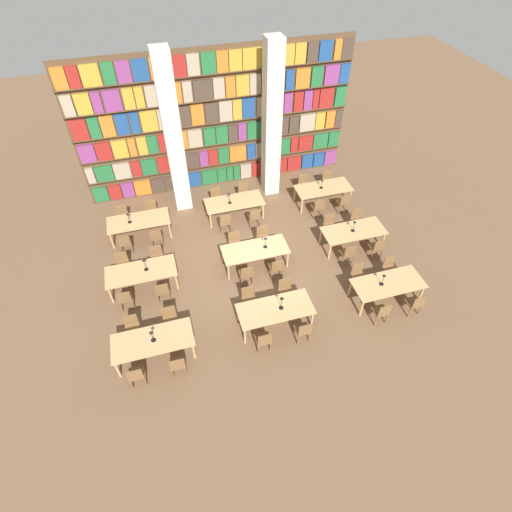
% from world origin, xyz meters
% --- Properties ---
extents(ground_plane, '(40.00, 40.00, 0.00)m').
position_xyz_m(ground_plane, '(0.00, 0.00, 0.00)').
color(ground_plane, brown).
extents(bookshelf_bank, '(10.74, 0.35, 5.50)m').
position_xyz_m(bookshelf_bank, '(0.02, 5.19, 2.71)').
color(bookshelf_bank, brown).
rests_on(bookshelf_bank, ground_plane).
extents(pillar_left, '(0.61, 0.61, 6.00)m').
position_xyz_m(pillar_left, '(-1.83, 3.99, 3.00)').
color(pillar_left, beige).
rests_on(pillar_left, ground_plane).
extents(pillar_center, '(0.61, 0.61, 6.00)m').
position_xyz_m(pillar_center, '(1.83, 3.99, 3.00)').
color(pillar_center, beige).
rests_on(pillar_center, ground_plane).
extents(reading_table_0, '(2.22, 0.98, 0.74)m').
position_xyz_m(reading_table_0, '(-3.64, -2.64, 0.67)').
color(reading_table_0, tan).
rests_on(reading_table_0, ground_plane).
extents(chair_0, '(0.42, 0.40, 0.88)m').
position_xyz_m(chair_0, '(-4.18, -3.42, 0.48)').
color(chair_0, brown).
rests_on(chair_0, ground_plane).
extents(chair_1, '(0.42, 0.40, 0.88)m').
position_xyz_m(chair_1, '(-4.18, -1.87, 0.48)').
color(chair_1, brown).
rests_on(chair_1, ground_plane).
extents(chair_2, '(0.42, 0.40, 0.88)m').
position_xyz_m(chair_2, '(-3.09, -3.42, 0.48)').
color(chair_2, brown).
rests_on(chair_2, ground_plane).
extents(chair_3, '(0.42, 0.40, 0.88)m').
position_xyz_m(chair_3, '(-3.09, -1.87, 0.48)').
color(chair_3, brown).
rests_on(chair_3, ground_plane).
extents(desk_lamp_0, '(0.14, 0.14, 0.43)m').
position_xyz_m(desk_lamp_0, '(-3.60, -2.66, 1.02)').
color(desk_lamp_0, black).
rests_on(desk_lamp_0, reading_table_0).
extents(reading_table_1, '(2.22, 0.98, 0.74)m').
position_xyz_m(reading_table_1, '(-0.07, -2.56, 0.67)').
color(reading_table_1, tan).
rests_on(reading_table_1, ground_plane).
extents(chair_4, '(0.42, 0.40, 0.88)m').
position_xyz_m(chair_4, '(-0.66, -3.33, 0.48)').
color(chair_4, brown).
rests_on(chair_4, ground_plane).
extents(chair_5, '(0.42, 0.40, 0.88)m').
position_xyz_m(chair_5, '(-0.66, -1.78, 0.48)').
color(chair_5, brown).
rests_on(chair_5, ground_plane).
extents(chair_6, '(0.42, 0.40, 0.88)m').
position_xyz_m(chair_6, '(0.53, -3.33, 0.48)').
color(chair_6, brown).
rests_on(chair_6, ground_plane).
extents(chair_7, '(0.42, 0.40, 0.88)m').
position_xyz_m(chair_7, '(0.53, -1.78, 0.48)').
color(chair_7, brown).
rests_on(chair_7, ground_plane).
extents(desk_lamp_1, '(0.14, 0.14, 0.50)m').
position_xyz_m(desk_lamp_1, '(0.10, -2.59, 1.08)').
color(desk_lamp_1, black).
rests_on(desk_lamp_1, reading_table_1).
extents(reading_table_2, '(2.22, 0.98, 0.74)m').
position_xyz_m(reading_table_2, '(3.60, -2.59, 0.67)').
color(reading_table_2, tan).
rests_on(reading_table_2, ground_plane).
extents(chair_8, '(0.42, 0.40, 0.88)m').
position_xyz_m(chair_8, '(3.00, -3.36, 0.48)').
color(chair_8, brown).
rests_on(chair_8, ground_plane).
extents(chair_9, '(0.42, 0.40, 0.88)m').
position_xyz_m(chair_9, '(3.00, -1.81, 0.48)').
color(chair_9, brown).
rests_on(chair_9, ground_plane).
extents(chair_10, '(0.42, 0.40, 0.88)m').
position_xyz_m(chair_10, '(4.14, -3.36, 0.48)').
color(chair_10, brown).
rests_on(chair_10, ground_plane).
extents(chair_11, '(0.42, 0.40, 0.88)m').
position_xyz_m(chair_11, '(4.14, -1.81, 0.48)').
color(chair_11, brown).
rests_on(chair_11, ground_plane).
extents(desk_lamp_2, '(0.14, 0.14, 0.45)m').
position_xyz_m(desk_lamp_2, '(3.36, -2.57, 1.04)').
color(desk_lamp_2, black).
rests_on(desk_lamp_2, reading_table_2).
extents(reading_table_3, '(2.22, 0.98, 0.74)m').
position_xyz_m(reading_table_3, '(-3.74, 0.04, 0.67)').
color(reading_table_3, tan).
rests_on(reading_table_3, ground_plane).
extents(chair_12, '(0.42, 0.40, 0.88)m').
position_xyz_m(chair_12, '(-4.32, -0.73, 0.48)').
color(chair_12, brown).
rests_on(chair_12, ground_plane).
extents(chair_13, '(0.42, 0.40, 0.88)m').
position_xyz_m(chair_13, '(-4.32, 0.82, 0.48)').
color(chair_13, brown).
rests_on(chair_13, ground_plane).
extents(chair_14, '(0.42, 0.40, 0.88)m').
position_xyz_m(chair_14, '(-3.18, -0.73, 0.48)').
color(chair_14, brown).
rests_on(chair_14, ground_plane).
extents(chair_15, '(0.42, 0.40, 0.88)m').
position_xyz_m(chair_15, '(-3.18, 0.82, 0.48)').
color(chair_15, brown).
rests_on(chair_15, ground_plane).
extents(desk_lamp_3, '(0.14, 0.14, 0.48)m').
position_xyz_m(desk_lamp_3, '(-3.55, 0.05, 1.06)').
color(desk_lamp_3, black).
rests_on(desk_lamp_3, reading_table_3).
extents(reading_table_4, '(2.22, 0.98, 0.74)m').
position_xyz_m(reading_table_4, '(0.04, -0.01, 0.67)').
color(reading_table_4, tan).
rests_on(reading_table_4, ground_plane).
extents(chair_16, '(0.42, 0.40, 0.88)m').
position_xyz_m(chair_16, '(-0.47, -0.78, 0.48)').
color(chair_16, brown).
rests_on(chair_16, ground_plane).
extents(chair_17, '(0.42, 0.40, 0.88)m').
position_xyz_m(chair_17, '(-0.47, 0.77, 0.48)').
color(chair_17, brown).
rests_on(chair_17, ground_plane).
extents(chair_18, '(0.42, 0.40, 0.88)m').
position_xyz_m(chair_18, '(0.55, -0.78, 0.48)').
color(chair_18, brown).
rests_on(chair_18, ground_plane).
extents(chair_19, '(0.42, 0.40, 0.88)m').
position_xyz_m(chair_19, '(0.55, 0.77, 0.48)').
color(chair_19, brown).
rests_on(chair_19, ground_plane).
extents(desk_lamp_4, '(0.14, 0.14, 0.45)m').
position_xyz_m(desk_lamp_4, '(0.40, -0.01, 1.04)').
color(desk_lamp_4, black).
rests_on(desk_lamp_4, reading_table_4).
extents(reading_table_5, '(2.22, 0.98, 0.74)m').
position_xyz_m(reading_table_5, '(3.65, -0.06, 0.67)').
color(reading_table_5, tan).
rests_on(reading_table_5, ground_plane).
extents(chair_20, '(0.42, 0.40, 0.88)m').
position_xyz_m(chair_20, '(3.10, -0.83, 0.48)').
color(chair_20, brown).
rests_on(chair_20, ground_plane).
extents(chair_21, '(0.42, 0.40, 0.88)m').
position_xyz_m(chair_21, '(3.10, 0.72, 0.48)').
color(chair_21, brown).
rests_on(chair_21, ground_plane).
extents(chair_22, '(0.42, 0.40, 0.88)m').
position_xyz_m(chair_22, '(4.20, -0.83, 0.48)').
color(chair_22, brown).
rests_on(chair_22, ground_plane).
extents(chair_23, '(0.42, 0.40, 0.88)m').
position_xyz_m(chair_23, '(4.20, 0.72, 0.48)').
color(chair_23, brown).
rests_on(chair_23, ground_plane).
extents(desk_lamp_5, '(0.14, 0.14, 0.45)m').
position_xyz_m(desk_lamp_5, '(3.60, -0.08, 1.04)').
color(desk_lamp_5, black).
rests_on(desk_lamp_5, reading_table_5).
extents(reading_table_6, '(2.22, 0.98, 0.74)m').
position_xyz_m(reading_table_6, '(-3.62, 2.59, 0.67)').
color(reading_table_6, tan).
rests_on(reading_table_6, ground_plane).
extents(chair_24, '(0.42, 0.40, 0.88)m').
position_xyz_m(chair_24, '(-4.19, 1.82, 0.48)').
color(chair_24, brown).
rests_on(chair_24, ground_plane).
extents(chair_25, '(0.42, 0.40, 0.88)m').
position_xyz_m(chair_25, '(-4.19, 3.37, 0.48)').
color(chair_25, brown).
rests_on(chair_25, ground_plane).
extents(chair_26, '(0.42, 0.40, 0.88)m').
position_xyz_m(chair_26, '(-3.10, 1.82, 0.48)').
color(chair_26, brown).
rests_on(chair_26, ground_plane).
extents(chair_27, '(0.42, 0.40, 0.88)m').
position_xyz_m(chair_27, '(-3.10, 3.37, 0.48)').
color(chair_27, brown).
rests_on(chair_27, ground_plane).
extents(desk_lamp_6, '(0.14, 0.14, 0.43)m').
position_xyz_m(desk_lamp_6, '(-3.92, 2.56, 1.02)').
color(desk_lamp_6, black).
rests_on(desk_lamp_6, reading_table_6).
extents(reading_table_7, '(2.22, 0.98, 0.74)m').
position_xyz_m(reading_table_7, '(-0.01, 2.71, 0.67)').
color(reading_table_7, tan).
rests_on(reading_table_7, ground_plane).
extents(chair_28, '(0.42, 0.40, 0.88)m').
position_xyz_m(chair_28, '(-0.57, 1.93, 0.48)').
color(chair_28, brown).
rests_on(chair_28, ground_plane).
extents(chair_29, '(0.42, 0.40, 0.88)m').
position_xyz_m(chair_29, '(-0.57, 3.48, 0.48)').
color(chair_29, brown).
rests_on(chair_29, ground_plane).
extents(chair_30, '(0.42, 0.40, 0.88)m').
position_xyz_m(chair_30, '(0.56, 1.93, 0.48)').
color(chair_30, brown).
rests_on(chair_30, ground_plane).
extents(chair_31, '(0.42, 0.40, 0.88)m').
position_xyz_m(chair_31, '(0.56, 3.48, 0.48)').
color(chair_31, brown).
rests_on(chair_31, ground_plane).
extents(desk_lamp_7, '(0.14, 0.14, 0.48)m').
position_xyz_m(desk_lamp_7, '(-0.19, 2.66, 1.06)').
color(desk_lamp_7, black).
rests_on(desk_lamp_7, reading_table_7).
extents(reading_table_8, '(2.22, 0.98, 0.74)m').
position_xyz_m(reading_table_8, '(3.61, 2.59, 0.67)').
color(reading_table_8, tan).
rests_on(reading_table_8, ground_plane).
extents(chair_32, '(0.42, 0.40, 0.88)m').
position_xyz_m(chair_32, '(3.08, 1.82, 0.48)').
color(chair_32, brown).
rests_on(chair_32, ground_plane).
extents(chair_33, '(0.42, 0.40, 0.88)m').
position_xyz_m(chair_33, '(3.08, 3.36, 0.48)').
color(chair_33, brown).
rests_on(chair_33, ground_plane).
extents(chair_34, '(0.42, 0.40, 0.88)m').
position_xyz_m(chair_34, '(4.16, 1.82, 0.48)').
color(chair_34, brown).
rests_on(chair_34, ground_plane).
extents(chair_35, '(0.42, 0.40, 0.88)m').
position_xyz_m(chair_35, '(4.16, 3.36, 0.48)').
color(chair_35, brown).
rests_on(chair_35, ground_plane).
extents(desk_lamp_8, '(0.14, 0.14, 0.40)m').
position_xyz_m(desk_lamp_8, '(3.51, 2.59, 1.01)').
color(desk_lamp_8, black).
rests_on(desk_lamp_8, reading_table_8).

